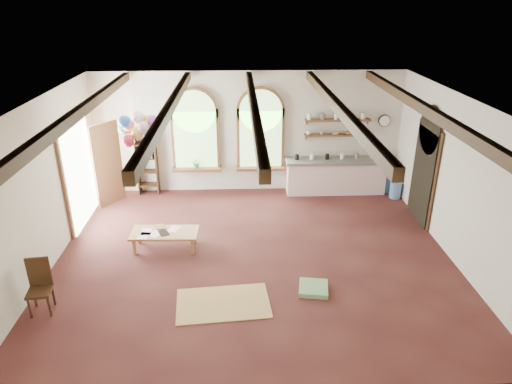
{
  "coord_description": "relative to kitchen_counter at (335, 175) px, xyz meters",
  "views": [
    {
      "loc": [
        -0.29,
        -8.08,
        4.98
      ],
      "look_at": [
        0.06,
        0.6,
        1.17
      ],
      "focal_mm": 32.0,
      "sensor_mm": 36.0,
      "label": 1
    }
  ],
  "objects": [
    {
      "name": "potted_plant_right",
      "position": [
        -2.0,
        0.12,
        0.37
      ],
      "size": [
        0.27,
        0.23,
        0.3
      ],
      "primitive_type": "imported",
      "color": "#598C4C",
      "rests_on": "window_right"
    },
    {
      "name": "side_chair",
      "position": [
        -5.95,
        -4.81,
        -0.2
      ],
      "size": [
        0.43,
        0.43,
        0.96
      ],
      "color": "#3A2412",
      "rests_on": "floor"
    },
    {
      "name": "right_doorway",
      "position": [
        1.65,
        -1.7,
        0.62
      ],
      "size": [
        0.1,
        1.3,
        2.4
      ],
      "primitive_type": "cube",
      "color": "black",
      "rests_on": "floor"
    },
    {
      "name": "window_right",
      "position": [
        -2.0,
        0.23,
        1.16
      ],
      "size": [
        1.3,
        0.28,
        2.2
      ],
      "color": "brown",
      "rests_on": "floor"
    },
    {
      "name": "shelf_cup_a",
      "position": [
        -0.75,
        0.18,
        1.14
      ],
      "size": [
        0.12,
        0.1,
        0.1
      ],
      "primitive_type": "imported",
      "color": "white",
      "rests_on": "wall_shelf_lower"
    },
    {
      "name": "shelf_vase",
      "position": [
        0.65,
        0.18,
        1.19
      ],
      "size": [
        0.18,
        0.18,
        0.19
      ],
      "primitive_type": "imported",
      "color": "slate",
      "rests_on": "wall_shelf_lower"
    },
    {
      "name": "bookshelf",
      "position": [
        -5.0,
        0.12,
        0.42
      ],
      "size": [
        0.53,
        0.32,
        1.8
      ],
      "color": "#3A2412",
      "rests_on": "floor"
    },
    {
      "name": "coffee_table",
      "position": [
        -4.16,
        -2.83,
        -0.12
      ],
      "size": [
        1.41,
        0.68,
        0.4
      ],
      "color": "#B67D53",
      "rests_on": "floor"
    },
    {
      "name": "wall_shelf_lower",
      "position": [
        0.0,
        0.18,
        1.07
      ],
      "size": [
        1.7,
        0.24,
        0.04
      ],
      "primitive_type": "cube",
      "color": "brown",
      "rests_on": "wall_back"
    },
    {
      "name": "shelf_bowl_a",
      "position": [
        -0.05,
        0.18,
        1.12
      ],
      "size": [
        0.22,
        0.22,
        0.05
      ],
      "primitive_type": "imported",
      "color": "beige",
      "rests_on": "wall_shelf_lower"
    },
    {
      "name": "wall_clock",
      "position": [
        1.25,
        0.25,
        1.42
      ],
      "size": [
        0.32,
        0.04,
        0.32
      ],
      "primitive_type": "cylinder",
      "rotation": [
        1.57,
        0.0,
        0.0
      ],
      "color": "black",
      "rests_on": "wall_back"
    },
    {
      "name": "table_book",
      "position": [
        -4.37,
        -2.65,
        -0.07
      ],
      "size": [
        0.23,
        0.29,
        0.02
      ],
      "primitive_type": "imported",
      "rotation": [
        0.0,
        0.0,
        0.26
      ],
      "color": "olive",
      "rests_on": "coffee_table"
    },
    {
      "name": "shelf_bowl_b",
      "position": [
        0.3,
        0.18,
        1.12
      ],
      "size": [
        0.2,
        0.2,
        0.06
      ],
      "primitive_type": "imported",
      "color": "#8C664C",
      "rests_on": "wall_shelf_lower"
    },
    {
      "name": "floor",
      "position": [
        -2.3,
        -3.2,
        -0.48
      ],
      "size": [
        8.0,
        8.0,
        0.0
      ],
      "primitive_type": "plane",
      "color": "#522621",
      "rests_on": "ground"
    },
    {
      "name": "left_doorway",
      "position": [
        -6.25,
        -1.4,
        0.67
      ],
      "size": [
        0.1,
        1.9,
        2.5
      ],
      "primitive_type": "cube",
      "color": "brown",
      "rests_on": "floor"
    },
    {
      "name": "tablet",
      "position": [
        -4.17,
        -2.89,
        -0.07
      ],
      "size": [
        0.27,
        0.31,
        0.01
      ],
      "primitive_type": "cube",
      "rotation": [
        0.0,
        0.0,
        0.42
      ],
      "color": "black",
      "rests_on": "coffee_table"
    },
    {
      "name": "shelf_cup_b",
      "position": [
        -0.4,
        0.18,
        1.14
      ],
      "size": [
        0.1,
        0.1,
        0.09
      ],
      "primitive_type": "imported",
      "color": "beige",
      "rests_on": "wall_shelf_lower"
    },
    {
      "name": "floor_mat",
      "position": [
        -2.9,
        -4.76,
        -0.47
      ],
      "size": [
        1.69,
        1.13,
        0.02
      ],
      "primitive_type": "cube",
      "rotation": [
        0.0,
        0.0,
        0.08
      ],
      "color": "tan",
      "rests_on": "floor"
    },
    {
      "name": "potted_plant_left",
      "position": [
        -3.7,
        0.12,
        0.37
      ],
      "size": [
        0.27,
        0.23,
        0.3
      ],
      "primitive_type": "imported",
      "color": "#598C4C",
      "rests_on": "window_left"
    },
    {
      "name": "wall_shelf_upper",
      "position": [
        0.0,
        0.18,
        1.47
      ],
      "size": [
        1.7,
        0.24,
        0.04
      ],
      "primitive_type": "cube",
      "color": "brown",
      "rests_on": "wall_back"
    },
    {
      "name": "window_left",
      "position": [
        -3.7,
        0.23,
        1.16
      ],
      "size": [
        1.3,
        0.28,
        2.2
      ],
      "color": "brown",
      "rests_on": "floor"
    },
    {
      "name": "water_jug_b",
      "position": [
        1.52,
        -0.45,
        -0.23
      ],
      "size": [
        0.29,
        0.29,
        0.57
      ],
      "color": "#5480B5",
      "rests_on": "floor"
    },
    {
      "name": "ceiling_beams",
      "position": [
        -2.3,
        -3.2,
        2.62
      ],
      "size": [
        6.2,
        6.8,
        0.18
      ],
      "primitive_type": null,
      "color": "#3A2412",
      "rests_on": "ceiling"
    },
    {
      "name": "balloon_cluster",
      "position": [
        -4.7,
        -1.8,
        1.87
      ],
      "size": [
        0.95,
        0.95,
        1.16
      ],
      "color": "white",
      "rests_on": "floor"
    },
    {
      "name": "water_jug_a",
      "position": [
        1.45,
        -0.0,
        -0.22
      ],
      "size": [
        0.31,
        0.31,
        0.6
      ],
      "color": "#5480B5",
      "rests_on": "floor"
    },
    {
      "name": "kitchen_counter",
      "position": [
        0.0,
        0.0,
        0.0
      ],
      "size": [
        2.68,
        0.62,
        0.94
      ],
      "color": "beige",
      "rests_on": "floor"
    },
    {
      "name": "floor_cushion",
      "position": [
        -1.27,
        -4.44,
        -0.43
      ],
      "size": [
        0.6,
        0.6,
        0.09
      ],
      "primitive_type": "cube",
      "rotation": [
        0.0,
        0.0,
        -0.16
      ],
      "color": "#79A06E",
      "rests_on": "floor"
    }
  ]
}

